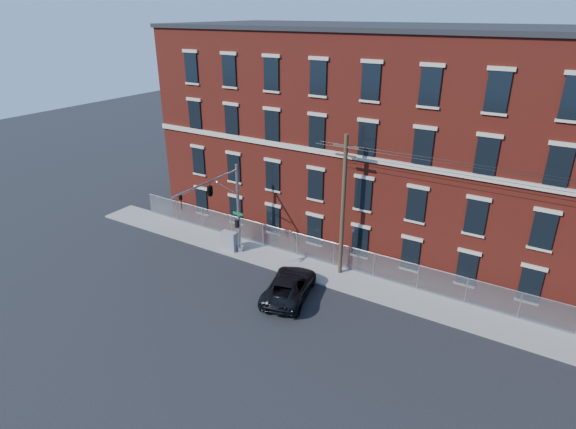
# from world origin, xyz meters

# --- Properties ---
(ground) EXTENTS (140.00, 140.00, 0.00)m
(ground) POSITION_xyz_m (0.00, 0.00, 0.00)
(ground) COLOR black
(ground) RESTS_ON ground
(sidewalk) EXTENTS (65.00, 3.00, 0.12)m
(sidewalk) POSITION_xyz_m (12.00, 5.00, 0.06)
(sidewalk) COLOR gray
(sidewalk) RESTS_ON ground
(mill_building) EXTENTS (55.30, 14.32, 16.30)m
(mill_building) POSITION_xyz_m (12.00, 13.93, 8.15)
(mill_building) COLOR maroon
(mill_building) RESTS_ON ground
(chain_link_fence) EXTENTS (59.06, 0.06, 1.85)m
(chain_link_fence) POSITION_xyz_m (12.00, 6.30, 1.06)
(chain_link_fence) COLOR #A5A8AD
(chain_link_fence) RESTS_ON ground
(traffic_signal_mast) EXTENTS (0.90, 6.75, 7.00)m
(traffic_signal_mast) POSITION_xyz_m (-6.00, 2.18, 5.39)
(traffic_signal_mast) COLOR #9EA0A5
(traffic_signal_mast) RESTS_ON ground
(utility_pole_near) EXTENTS (1.80, 0.28, 10.00)m
(utility_pole_near) POSITION_xyz_m (2.00, 5.60, 5.34)
(utility_pole_near) COLOR #443222
(utility_pole_near) RESTS_ON ground
(pickup_truck) EXTENTS (3.82, 6.02, 1.55)m
(pickup_truck) POSITION_xyz_m (0.42, 1.29, 0.77)
(pickup_truck) COLOR black
(pickup_truck) RESTS_ON ground
(utility_cabinet) EXTENTS (1.27, 0.70, 1.53)m
(utility_cabinet) POSITION_xyz_m (-6.80, 4.20, 0.88)
(utility_cabinet) COLOR #929598
(utility_cabinet) RESTS_ON sidewalk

